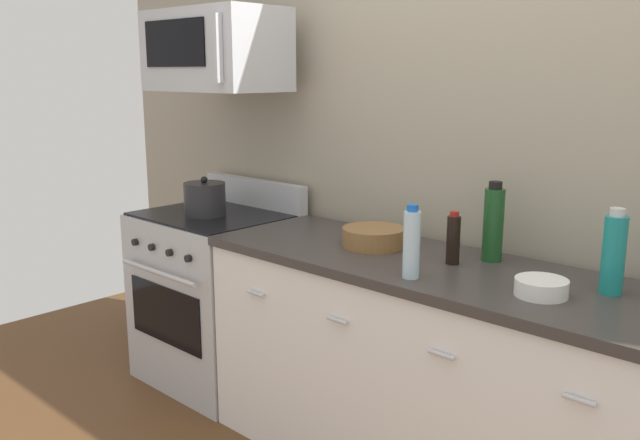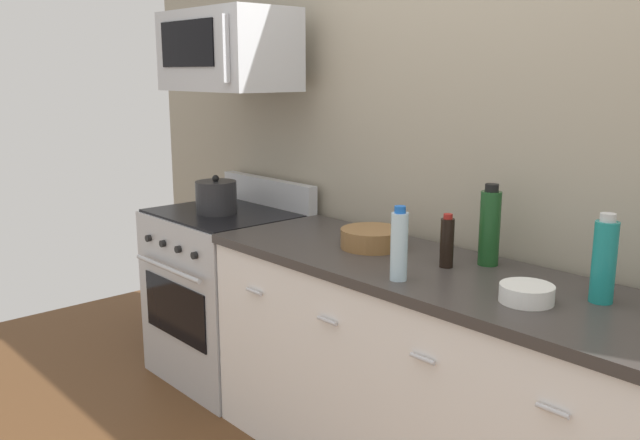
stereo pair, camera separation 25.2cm
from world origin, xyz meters
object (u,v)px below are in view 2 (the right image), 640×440
at_px(bottle_soy_sauce_dark, 447,242).
at_px(bottle_wine_green, 490,227).
at_px(bottle_sparkling_teal, 604,260).
at_px(stockpot, 216,197).
at_px(range_oven, 228,293).
at_px(bottle_water_clear, 399,245).
at_px(microwave, 228,51).
at_px(bowl_wooden_salad, 372,237).
at_px(bowl_white_ceramic, 527,293).

xyz_separation_m(bottle_soy_sauce_dark, bottle_wine_green, (0.09, 0.15, 0.05)).
height_order(bottle_wine_green, bottle_sparkling_teal, bottle_wine_green).
distance_m(bottle_sparkling_teal, stockpot, 2.01).
height_order(range_oven, bottle_water_clear, bottle_water_clear).
xyz_separation_m(range_oven, bottle_water_clear, (1.41, -0.21, 0.58)).
xyz_separation_m(microwave, stockpot, (-0.00, -0.10, -0.74)).
distance_m(bottle_wine_green, bowl_wooden_salad, 0.51).
height_order(microwave, bottle_sparkling_teal, microwave).
height_order(range_oven, bottle_sparkling_teal, bottle_sparkling_teal).
xyz_separation_m(bottle_sparkling_teal, bottle_water_clear, (-0.59, -0.31, -0.01)).
relative_size(range_oven, bottle_water_clear, 3.98).
relative_size(bottle_sparkling_teal, bowl_white_ceramic, 1.67).
bearing_deg(microwave, bottle_sparkling_teal, 1.47).
bearing_deg(bottle_soy_sauce_dark, range_oven, -178.19).
bearing_deg(microwave, stockpot, -90.13).
distance_m(bottle_sparkling_teal, bowl_wooden_salad, 0.98).
bearing_deg(bowl_white_ceramic, bowl_wooden_salad, 170.97).
bearing_deg(bowl_wooden_salad, microwave, 179.99).
distance_m(bottle_soy_sauce_dark, bottle_water_clear, 0.26).
bearing_deg(stockpot, bottle_soy_sauce_dark, 3.96).
bearing_deg(microwave, bottle_water_clear, -10.36).
relative_size(bottle_water_clear, bowl_white_ceramic, 1.54).
height_order(bottle_soy_sauce_dark, bottle_water_clear, bottle_water_clear).
xyz_separation_m(range_oven, bottle_wine_green, (1.51, 0.19, 0.60)).
bearing_deg(microwave, bowl_white_ceramic, -4.01).
height_order(microwave, bottle_wine_green, microwave).
relative_size(range_oven, stockpot, 5.01).
relative_size(range_oven, microwave, 1.44).
bearing_deg(bottle_soy_sauce_dark, microwave, -179.99).
distance_m(range_oven, microwave, 1.28).
xyz_separation_m(bottle_wine_green, stockpot, (-1.51, -0.24, -0.06)).
bearing_deg(bottle_soy_sauce_dark, bottle_sparkling_teal, 5.04).
height_order(range_oven, bowl_white_ceramic, range_oven).
distance_m(bottle_sparkling_teal, bowl_white_ceramic, 0.26).
xyz_separation_m(microwave, bottle_sparkling_teal, (2.00, 0.05, -0.69)).
relative_size(bottle_wine_green, bowl_wooden_salad, 1.18).
xyz_separation_m(microwave, bowl_wooden_salad, (1.03, -0.00, -0.79)).
relative_size(bottle_wine_green, bottle_water_clear, 1.17).
xyz_separation_m(range_oven, bowl_wooden_salad, (1.03, 0.04, 0.49)).
distance_m(bowl_wooden_salad, stockpot, 1.04).
relative_size(bottle_soy_sauce_dark, bowl_white_ceramic, 1.18).
distance_m(bottle_soy_sauce_dark, bottle_sparkling_teal, 0.58).
distance_m(range_oven, stockpot, 0.54).
distance_m(bottle_wine_green, bottle_water_clear, 0.42).
relative_size(bottle_soy_sauce_dark, bottle_wine_green, 0.66).
bearing_deg(bottle_sparkling_teal, stockpot, -175.73).
relative_size(range_oven, bowl_white_ceramic, 6.12).
xyz_separation_m(bottle_wine_green, bottle_water_clear, (-0.10, -0.40, -0.02)).
distance_m(range_oven, bottle_soy_sauce_dark, 1.52).
distance_m(bottle_water_clear, stockpot, 1.42).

